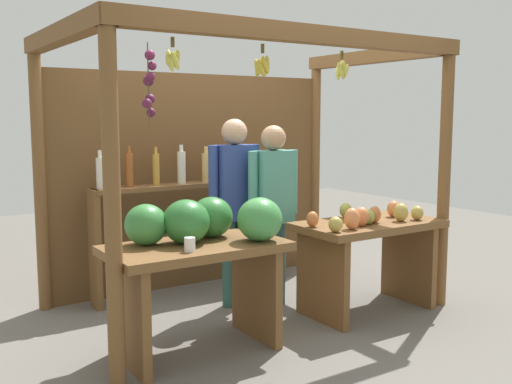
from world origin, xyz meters
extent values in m
plane|color=slate|center=(0.00, 0.00, 0.00)|extent=(12.00, 12.00, 0.00)
cylinder|color=brown|center=(-1.43, -0.85, 1.10)|extent=(0.10, 0.10, 2.20)
cylinder|color=brown|center=(1.43, -0.85, 1.10)|extent=(0.10, 0.10, 2.20)
cylinder|color=brown|center=(-1.43, 0.85, 1.10)|extent=(0.10, 0.10, 2.20)
cylinder|color=brown|center=(1.43, 0.85, 1.10)|extent=(0.10, 0.10, 2.20)
cube|color=brown|center=(0.00, -0.85, 2.14)|extent=(2.95, 0.12, 0.12)
cube|color=brown|center=(-1.43, 0.00, 2.14)|extent=(0.12, 1.81, 0.12)
cube|color=brown|center=(1.43, 0.00, 2.14)|extent=(0.12, 1.81, 0.12)
cube|color=brown|center=(0.00, 0.87, 0.99)|extent=(2.85, 0.04, 1.98)
cylinder|color=brown|center=(-0.36, -0.80, 2.03)|extent=(0.02, 0.02, 0.06)
ellipsoid|color=gold|center=(-0.33, -0.80, 1.91)|extent=(0.04, 0.08, 0.13)
ellipsoid|color=gold|center=(-0.34, -0.78, 1.93)|extent=(0.06, 0.07, 0.13)
ellipsoid|color=gold|center=(-0.35, -0.77, 1.93)|extent=(0.06, 0.04, 0.13)
ellipsoid|color=gold|center=(-0.38, -0.77, 1.90)|extent=(0.07, 0.07, 0.13)
ellipsoid|color=gold|center=(-0.39, -0.79, 1.91)|extent=(0.04, 0.08, 0.13)
ellipsoid|color=gold|center=(-0.38, -0.81, 1.90)|extent=(0.06, 0.07, 0.13)
ellipsoid|color=gold|center=(-0.36, -0.83, 1.93)|extent=(0.08, 0.04, 0.13)
ellipsoid|color=gold|center=(-0.33, -0.81, 1.93)|extent=(0.06, 0.06, 0.13)
cylinder|color=brown|center=(-1.00, -0.78, 2.03)|extent=(0.02, 0.02, 0.06)
ellipsoid|color=#D1CC4C|center=(-0.97, -0.78, 1.94)|extent=(0.04, 0.07, 0.12)
ellipsoid|color=#D1CC4C|center=(-0.99, -0.76, 1.93)|extent=(0.06, 0.05, 0.12)
ellipsoid|color=#D1CC4C|center=(-1.02, -0.77, 1.94)|extent=(0.06, 0.08, 0.12)
ellipsoid|color=#D1CC4C|center=(-1.02, -0.80, 1.91)|extent=(0.05, 0.06, 0.12)
ellipsoid|color=#D1CC4C|center=(-0.99, -0.80, 1.92)|extent=(0.08, 0.05, 0.12)
cylinder|color=brown|center=(0.36, -0.76, 2.03)|extent=(0.02, 0.02, 0.06)
ellipsoid|color=#D1CC4C|center=(0.40, -0.76, 1.92)|extent=(0.04, 0.08, 0.12)
ellipsoid|color=#D1CC4C|center=(0.37, -0.73, 1.95)|extent=(0.08, 0.05, 0.12)
ellipsoid|color=#D1CC4C|center=(0.34, -0.75, 1.91)|extent=(0.06, 0.07, 0.13)
ellipsoid|color=#D1CC4C|center=(0.33, -0.79, 1.92)|extent=(0.06, 0.07, 0.13)
ellipsoid|color=#D1CC4C|center=(0.36, -0.79, 1.93)|extent=(0.06, 0.04, 0.12)
cylinder|color=#4C422D|center=(-1.02, -0.46, 1.79)|extent=(0.01, 0.01, 0.55)
sphere|color=#601E42|center=(-1.01, -0.47, 1.98)|extent=(0.07, 0.07, 0.07)
sphere|color=#601E42|center=(-0.99, -0.46, 1.92)|extent=(0.06, 0.06, 0.06)
sphere|color=#601E42|center=(-1.00, -0.46, 1.85)|extent=(0.06, 0.06, 0.06)
sphere|color=#511938|center=(-1.01, -0.43, 1.82)|extent=(0.07, 0.07, 0.07)
sphere|color=#511938|center=(-1.01, -0.44, 1.70)|extent=(0.07, 0.07, 0.07)
sphere|color=#601E42|center=(-1.04, -0.47, 1.67)|extent=(0.07, 0.07, 0.07)
sphere|color=#511938|center=(-1.00, -0.44, 1.62)|extent=(0.06, 0.06, 0.06)
cube|color=brown|center=(-0.78, -0.64, 0.72)|extent=(1.20, 0.64, 0.06)
cube|color=brown|center=(-1.26, -0.64, 0.34)|extent=(0.06, 0.58, 0.69)
cube|color=brown|center=(-0.31, -0.64, 0.34)|extent=(0.06, 0.58, 0.69)
ellipsoid|color=#429347|center=(-0.38, -0.80, 0.90)|extent=(0.35, 0.35, 0.30)
ellipsoid|color=#2D7533|center=(-0.83, -0.60, 0.90)|extent=(0.38, 0.38, 0.30)
ellipsoid|color=#38843D|center=(-1.08, -0.49, 0.88)|extent=(0.29, 0.29, 0.27)
ellipsoid|color=#2D7533|center=(-0.59, -0.50, 0.89)|extent=(0.42, 0.42, 0.28)
cylinder|color=white|center=(-0.92, -0.82, 0.79)|extent=(0.07, 0.07, 0.09)
cube|color=brown|center=(0.78, -0.64, 0.72)|extent=(1.20, 0.64, 0.06)
cube|color=brown|center=(0.31, -0.64, 0.34)|extent=(0.06, 0.58, 0.69)
cube|color=brown|center=(1.26, -0.64, 0.34)|extent=(0.06, 0.58, 0.69)
ellipsoid|color=#B79E47|center=(0.26, -0.84, 0.81)|extent=(0.11, 0.11, 0.12)
ellipsoid|color=#A8B24C|center=(0.69, -0.73, 0.81)|extent=(0.13, 0.13, 0.12)
ellipsoid|color=#CC7038|center=(0.24, -0.59, 0.81)|extent=(0.13, 0.13, 0.12)
ellipsoid|color=#CC7038|center=(0.78, -0.72, 0.81)|extent=(0.14, 0.14, 0.13)
ellipsoid|color=#B79E47|center=(0.99, -0.79, 0.82)|extent=(0.15, 0.15, 0.15)
ellipsoid|color=#E07F47|center=(0.58, -0.77, 0.82)|extent=(0.14, 0.14, 0.15)
ellipsoid|color=#E07F47|center=(1.10, -0.60, 0.82)|extent=(0.15, 0.15, 0.14)
ellipsoid|color=#A8B24C|center=(0.75, -0.40, 0.81)|extent=(0.15, 0.15, 0.12)
ellipsoid|color=#B79E47|center=(1.16, -0.82, 0.81)|extent=(0.13, 0.13, 0.12)
ellipsoid|color=#E07F47|center=(0.43, -0.83, 0.83)|extent=(0.16, 0.16, 0.16)
cube|color=brown|center=(-1.06, 0.64, 0.50)|extent=(0.05, 0.20, 1.00)
cube|color=brown|center=(0.79, 0.64, 0.50)|extent=(0.05, 0.20, 1.00)
cube|color=brown|center=(-0.13, 0.64, 0.98)|extent=(1.85, 0.22, 0.04)
cylinder|color=silver|center=(-0.99, 0.64, 1.13)|extent=(0.07, 0.07, 0.26)
cylinder|color=silver|center=(-0.99, 0.64, 1.29)|extent=(0.03, 0.03, 0.06)
cylinder|color=#994C1E|center=(-0.74, 0.64, 1.14)|extent=(0.06, 0.06, 0.29)
cylinder|color=#994C1E|center=(-0.74, 0.64, 1.32)|extent=(0.03, 0.03, 0.06)
cylinder|color=gold|center=(-0.50, 0.64, 1.14)|extent=(0.06, 0.06, 0.27)
cylinder|color=gold|center=(-0.50, 0.64, 1.30)|extent=(0.03, 0.03, 0.06)
cylinder|color=silver|center=(-0.26, 0.64, 1.14)|extent=(0.07, 0.07, 0.28)
cylinder|color=silver|center=(-0.26, 0.64, 1.31)|extent=(0.03, 0.03, 0.06)
cylinder|color=#D8B266|center=(-0.01, 0.64, 1.13)|extent=(0.08, 0.08, 0.26)
cylinder|color=#D8B266|center=(-0.01, 0.64, 1.29)|extent=(0.04, 0.04, 0.06)
cylinder|color=#D8B266|center=(0.25, 0.64, 1.15)|extent=(0.06, 0.06, 0.30)
cylinder|color=#D8B266|center=(0.25, 0.64, 1.33)|extent=(0.03, 0.03, 0.06)
cylinder|color=silver|center=(0.49, 0.64, 1.11)|extent=(0.08, 0.08, 0.23)
cylinder|color=silver|center=(0.49, 0.64, 1.26)|extent=(0.04, 0.04, 0.06)
cylinder|color=#D8B266|center=(0.73, 0.64, 1.11)|extent=(0.06, 0.06, 0.23)
cylinder|color=#D8B266|center=(0.73, 0.64, 1.26)|extent=(0.03, 0.03, 0.06)
cylinder|color=#305B51|center=(-0.11, 0.08, 0.37)|extent=(0.11, 0.11, 0.74)
cylinder|color=#305B51|center=(0.01, 0.08, 0.37)|extent=(0.11, 0.11, 0.74)
cube|color=#2D428C|center=(-0.05, 0.08, 1.05)|extent=(0.32, 0.19, 0.62)
cylinder|color=#2D428C|center=(-0.25, 0.08, 1.08)|extent=(0.08, 0.08, 0.56)
cylinder|color=#2D428C|center=(0.15, 0.08, 1.08)|extent=(0.08, 0.08, 0.56)
sphere|color=tan|center=(-0.05, 0.08, 1.47)|extent=(0.21, 0.21, 0.21)
cylinder|color=#35565B|center=(0.15, -0.11, 0.36)|extent=(0.11, 0.11, 0.71)
cylinder|color=#35565B|center=(0.27, -0.11, 0.36)|extent=(0.11, 0.11, 0.71)
cube|color=teal|center=(0.21, -0.11, 1.01)|extent=(0.32, 0.19, 0.60)
cylinder|color=teal|center=(0.01, -0.11, 1.04)|extent=(0.08, 0.08, 0.54)
cylinder|color=teal|center=(0.41, -0.11, 1.04)|extent=(0.08, 0.08, 0.54)
sphere|color=tan|center=(0.21, -0.11, 1.42)|extent=(0.21, 0.21, 0.21)
camera|label=1|loc=(-2.57, -4.10, 1.59)|focal=41.61mm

